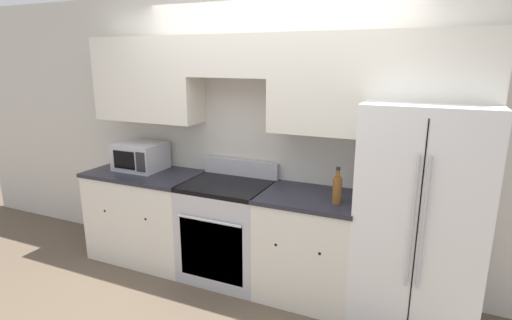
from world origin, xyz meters
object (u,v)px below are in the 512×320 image
(refrigerator, at_px, (419,216))
(microwave, at_px, (141,156))
(bottle, at_px, (337,189))
(oven_range, at_px, (227,230))

(refrigerator, xyz_separation_m, microwave, (-2.64, 0.03, 0.19))
(microwave, bearing_deg, refrigerator, -0.69)
(microwave, relative_size, bottle, 1.56)
(refrigerator, relative_size, bottle, 5.82)
(oven_range, height_order, microwave, microwave)
(oven_range, bearing_deg, microwave, 175.55)
(oven_range, relative_size, refrigerator, 0.63)
(oven_range, xyz_separation_m, bottle, (1.02, -0.10, 0.56))
(oven_range, relative_size, microwave, 2.34)
(refrigerator, height_order, bottle, refrigerator)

